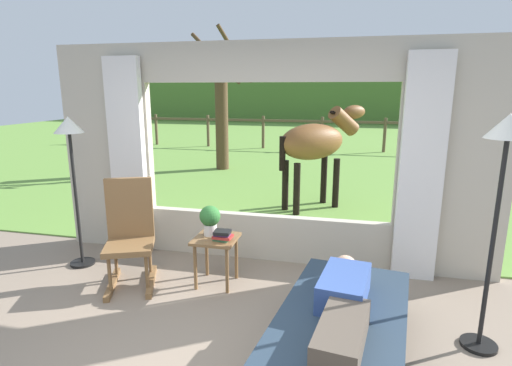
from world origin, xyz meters
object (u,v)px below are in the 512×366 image
potted_plant (210,218)px  pasture_tree (222,109)px  reclining_person (344,301)px  rocking_chair (130,233)px  horse (316,142)px  book_stack (222,235)px  side_table (216,246)px  floor_lamp_left (71,147)px  floor_lamp_right (504,163)px  recliner_sofa (342,334)px

potted_plant → pasture_tree: size_ratio=0.09×
reclining_person → rocking_chair: (-2.23, 0.87, 0.02)m
potted_plant → horse: bearing=74.4°
potted_plant → rocking_chair: bearing=-165.5°
rocking_chair → horse: 3.64m
reclining_person → book_stack: 1.57m
rocking_chair → side_table: 0.92m
floor_lamp_left → horse: (2.46, 2.93, -0.25)m
potted_plant → book_stack: 0.25m
floor_lamp_right → pasture_tree: size_ratio=0.55×
horse → potted_plant: bearing=-60.0°
reclining_person → potted_plant: size_ratio=4.49×
book_stack → horse: (0.66, 3.09, 0.58)m
side_table → horse: (0.75, 3.03, 0.73)m
rocking_chair → floor_lamp_right: 3.47m
potted_plant → floor_lamp_right: 2.68m
side_table → pasture_tree: size_ratio=0.15×
reclining_person → side_table: bearing=150.3°
reclining_person → horse: bearing=106.1°
side_table → book_stack: bearing=-32.8°
rocking_chair → pasture_tree: bearing=76.4°
recliner_sofa → potted_plant: bearing=151.7°
side_table → floor_lamp_right: floor_lamp_right is taller
side_table → book_stack: 0.18m
side_table → pasture_tree: bearing=107.2°
recliner_sofa → floor_lamp_left: (-3.03, 1.08, 1.18)m
floor_lamp_left → pasture_tree: (-0.14, 5.86, 0.14)m
floor_lamp_right → pasture_tree: pasture_tree is taller
side_table → book_stack: size_ratio=2.64×
side_table → horse: horse is taller
book_stack → horse: horse is taller
rocking_chair → floor_lamp_left: (-0.81, 0.26, 0.86)m
side_table → potted_plant: bearing=143.1°
reclining_person → floor_lamp_left: bearing=167.6°
recliner_sofa → reclining_person: size_ratio=1.26×
rocking_chair → potted_plant: (0.82, 0.21, 0.16)m
floor_lamp_left → floor_lamp_right: 4.17m
side_table → potted_plant: (-0.08, 0.06, 0.28)m
reclining_person → rocking_chair: size_ratio=1.28×
rocking_chair → floor_lamp_left: floor_lamp_left is taller
floor_lamp_left → horse: horse is taller
reclining_person → floor_lamp_right: size_ratio=0.77×
pasture_tree → side_table: bearing=-72.8°
rocking_chair → book_stack: rocking_chair is taller
side_table → floor_lamp_right: (2.41, -0.55, 1.08)m
side_table → horse: 3.21m
reclining_person → pasture_tree: (-3.18, 6.99, 1.01)m
book_stack → floor_lamp_left: size_ratio=0.11×
floor_lamp_right → horse: floor_lamp_right is taller
rocking_chair → floor_lamp_left: bearing=140.0°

